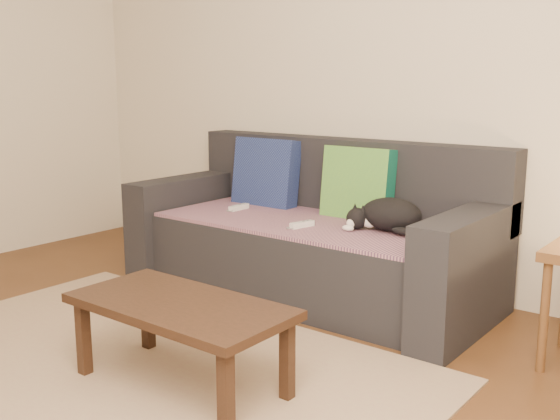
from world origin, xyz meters
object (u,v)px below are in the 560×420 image
at_px(cat, 388,215).
at_px(coffee_table, 180,313).
at_px(sofa, 313,240).
at_px(wii_remote_b, 302,224).
at_px(wii_remote_a, 239,207).

relative_size(cat, coffee_table, 0.45).
distance_m(sofa, wii_remote_b, 0.29).
distance_m(cat, coffee_table, 1.33).
xyz_separation_m(sofa, wii_remote_b, (0.09, -0.24, 0.15)).
xyz_separation_m(cat, wii_remote_b, (-0.40, -0.21, -0.07)).
height_order(sofa, coffee_table, sofa).
distance_m(sofa, wii_remote_a, 0.52).
distance_m(wii_remote_b, coffee_table, 1.11).
distance_m(cat, wii_remote_a, 0.99).
height_order(sofa, cat, sofa).
bearing_deg(wii_remote_b, wii_remote_a, 88.36).
xyz_separation_m(cat, wii_remote_a, (-0.99, -0.06, -0.07)).
xyz_separation_m(sofa, coffee_table, (0.29, -1.32, 0.01)).
height_order(sofa, wii_remote_a, sofa).
bearing_deg(wii_remote_a, cat, -86.41).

